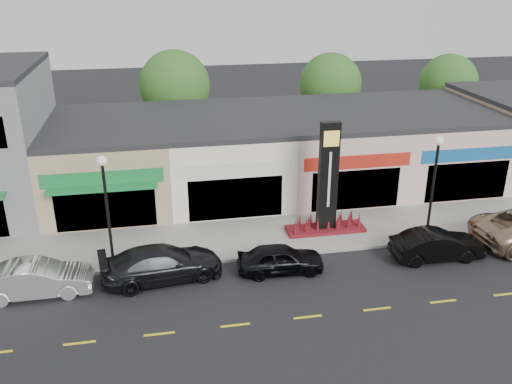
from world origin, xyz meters
The scene contains 17 objects.
ground centered at (0.00, 0.00, 0.00)m, with size 120.00×120.00×0.00m, color black.
sidewalk centered at (0.00, 4.35, 0.07)m, with size 52.00×4.30×0.15m, color gray.
curb centered at (0.00, 2.10, 0.07)m, with size 52.00×0.20×0.15m, color gray.
shop_beige centered at (-8.50, 11.46, 2.40)m, with size 7.00×10.85×4.80m.
shop_cream centered at (-1.50, 11.47, 2.40)m, with size 7.00×10.01×4.80m.
shop_pink_w centered at (5.50, 11.47, 2.40)m, with size 7.00×10.01×4.80m.
shop_pink_e centered at (12.50, 11.47, 2.40)m, with size 7.00×10.01×4.80m.
tree_rear_west centered at (-4.00, 19.50, 5.22)m, with size 5.20×5.20×7.83m.
tree_rear_mid centered at (8.00, 19.50, 4.88)m, with size 4.80×4.80×7.29m.
tree_rear_east centered at (18.00, 19.50, 4.63)m, with size 4.60×4.60×6.94m.
lamp_west_near centered at (-8.00, 2.50, 3.48)m, with size 0.44×0.44×5.47m.
lamp_east_near centered at (8.00, 2.50, 3.48)m, with size 0.44×0.44×5.47m.
pylon_sign centered at (3.00, 4.20, 2.27)m, with size 4.20×1.30×6.00m.
car_white_van centered at (-11.10, 0.82, 0.77)m, with size 4.66×1.62×1.53m, color silver.
car_dark_sedan centered at (-5.73, 1.09, 0.80)m, with size 5.48×2.23×1.59m, color black.
car_black_sedan centered at (-0.30, 0.71, 0.69)m, with size 4.03×1.62×1.37m, color black.
car_black_conv centered at (7.48, 0.52, 0.73)m, with size 4.46×1.56×1.47m, color black.
Camera 1 is at (-5.53, -20.79, 13.18)m, focal length 38.00 mm.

